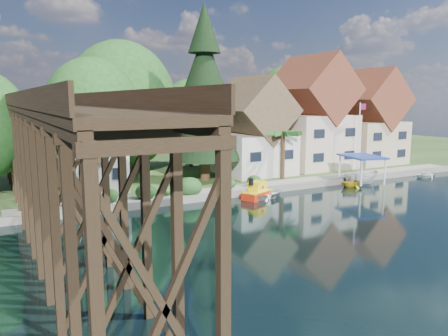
# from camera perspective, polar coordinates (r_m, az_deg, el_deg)

# --- Properties ---
(ground) EXTENTS (140.00, 140.00, 0.00)m
(ground) POSITION_cam_1_polar(r_m,az_deg,el_deg) (33.69, 8.22, -6.45)
(ground) COLOR black
(ground) RESTS_ON ground
(bank) EXTENTS (140.00, 52.00, 0.50)m
(bank) POSITION_cam_1_polar(r_m,az_deg,el_deg) (63.59, -10.53, 1.00)
(bank) COLOR #2C461C
(bank) RESTS_ON ground
(seawall) EXTENTS (60.00, 0.40, 0.62)m
(seawall) POSITION_cam_1_polar(r_m,az_deg,el_deg) (42.20, 6.03, -2.83)
(seawall) COLOR slate
(seawall) RESTS_ON ground
(promenade) EXTENTS (50.00, 2.60, 0.06)m
(promenade) POSITION_cam_1_polar(r_m,az_deg,el_deg) (44.33, 7.20, -1.99)
(promenade) COLOR gray
(promenade) RESTS_ON bank
(trestle_bridge) EXTENTS (4.12, 44.18, 9.30)m
(trestle_bridge) POSITION_cam_1_polar(r_m,az_deg,el_deg) (31.44, -21.91, 1.83)
(trestle_bridge) COLOR black
(trestle_bridge) RESTS_ON ground
(house_left) EXTENTS (7.64, 8.64, 11.02)m
(house_left) POSITION_cam_1_polar(r_m,az_deg,el_deg) (49.78, 3.70, 4.61)
(house_left) COLOR beige
(house_left) RESTS_ON bank
(house_center) EXTENTS (8.65, 9.18, 13.89)m
(house_center) POSITION_cam_1_polar(r_m,az_deg,el_deg) (55.44, 11.35, 6.22)
(house_center) COLOR beige
(house_center) RESTS_ON bank
(house_right) EXTENTS (8.15, 8.64, 12.45)m
(house_right) POSITION_cam_1_polar(r_m,az_deg,el_deg) (61.31, 18.11, 5.60)
(house_right) COLOR tan
(house_right) RESTS_ON bank
(shed) EXTENTS (5.09, 5.40, 7.85)m
(shed) POSITION_cam_1_polar(r_m,az_deg,el_deg) (41.58, -16.55, 1.58)
(shed) COLOR beige
(shed) RESTS_ON bank
(bg_trees) EXTENTS (49.90, 13.30, 10.57)m
(bg_trees) POSITION_cam_1_polar(r_m,az_deg,el_deg) (51.47, -5.16, 7.13)
(bg_trees) COLOR #382314
(bg_trees) RESTS_ON bank
(shrubs) EXTENTS (15.76, 2.47, 1.70)m
(shrubs) POSITION_cam_1_polar(r_m,az_deg,el_deg) (38.97, -5.46, -2.43)
(shrubs) COLOR #18441A
(shrubs) RESTS_ON bank
(conifer) EXTENTS (7.30, 7.30, 17.97)m
(conifer) POSITION_cam_1_polar(r_m,az_deg,el_deg) (45.16, -2.53, 9.28)
(conifer) COLOR #382314
(conifer) RESTS_ON bank
(palm_tree) EXTENTS (4.26, 4.26, 5.41)m
(palm_tree) POSITION_cam_1_polar(r_m,az_deg,el_deg) (46.37, 7.73, 4.34)
(palm_tree) COLOR #382314
(palm_tree) RESTS_ON bank
(flagpole) EXTENTS (1.24, 0.34, 8.02)m
(flagpole) POSITION_cam_1_polar(r_m,az_deg,el_deg) (52.90, 17.32, 4.78)
(flagpole) COLOR white
(flagpole) RESTS_ON bank
(tugboat) EXTENTS (3.24, 2.56, 2.07)m
(tugboat) POSITION_cam_1_polar(r_m,az_deg,el_deg) (39.56, 4.27, -3.14)
(tugboat) COLOR red
(tugboat) RESTS_ON ground
(boat_white_a) EXTENTS (4.93, 3.93, 0.91)m
(boat_white_a) POSITION_cam_1_polar(r_m,az_deg,el_deg) (40.10, 5.49, -3.23)
(boat_white_a) COLOR silver
(boat_white_a) RESTS_ON ground
(boat_canopy) EXTENTS (4.34, 5.44, 3.09)m
(boat_canopy) POSITION_cam_1_polar(r_m,az_deg,el_deg) (48.06, 17.49, -0.52)
(boat_canopy) COLOR silver
(boat_canopy) RESTS_ON ground
(boat_yellow) EXTENTS (2.88, 2.64, 1.29)m
(boat_yellow) POSITION_cam_1_polar(r_m,az_deg,el_deg) (46.57, 16.37, -1.62)
(boat_yellow) COLOR gold
(boat_yellow) RESTS_ON ground
(boat_white_b) EXTENTS (3.57, 2.78, 0.68)m
(boat_white_b) POSITION_cam_1_polar(r_m,az_deg,el_deg) (55.94, 25.08, -0.69)
(boat_white_b) COLOR white
(boat_white_b) RESTS_ON ground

